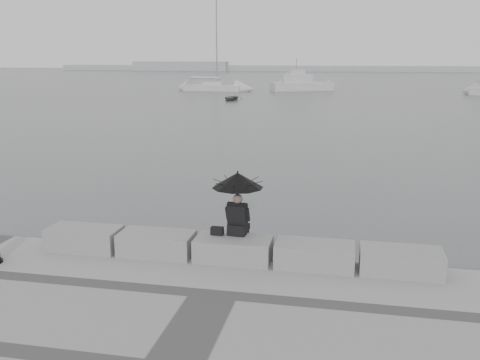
% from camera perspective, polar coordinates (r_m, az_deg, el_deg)
% --- Properties ---
extents(ground, '(360.00, 360.00, 0.00)m').
position_cam_1_polar(ground, '(12.02, -0.24, -10.02)').
color(ground, '#4C4F52').
rests_on(ground, ground).
extents(stone_block_far_left, '(1.60, 0.80, 0.50)m').
position_cam_1_polar(stone_block_far_left, '(12.47, -16.26, -6.01)').
color(stone_block_far_left, gray).
rests_on(stone_block_far_left, promenade).
extents(stone_block_left, '(1.60, 0.80, 0.50)m').
position_cam_1_polar(stone_block_left, '(11.79, -8.87, -6.74)').
color(stone_block_left, gray).
rests_on(stone_block_left, promenade).
extents(stone_block_centre, '(1.60, 0.80, 0.50)m').
position_cam_1_polar(stone_block_centre, '(11.33, -0.71, -7.41)').
color(stone_block_centre, gray).
rests_on(stone_block_centre, promenade).
extents(stone_block_right, '(1.60, 0.80, 0.50)m').
position_cam_1_polar(stone_block_right, '(11.12, 7.96, -7.95)').
color(stone_block_right, gray).
rests_on(stone_block_right, promenade).
extents(stone_block_far_right, '(1.60, 0.80, 0.50)m').
position_cam_1_polar(stone_block_far_right, '(11.17, 16.79, -8.32)').
color(stone_block_far_right, gray).
rests_on(stone_block_far_right, promenade).
extents(seated_person, '(1.09, 1.09, 1.39)m').
position_cam_1_polar(seated_person, '(11.19, -0.27, -1.04)').
color(seated_person, black).
rests_on(seated_person, stone_block_centre).
extents(bag, '(0.27, 0.15, 0.17)m').
position_cam_1_polar(bag, '(11.43, -2.46, -5.45)').
color(bag, black).
rests_on(bag, stone_block_centre).
extents(distant_landmass, '(180.00, 8.00, 2.80)m').
position_cam_1_polar(distant_landmass, '(165.70, 8.11, 11.73)').
color(distant_landmass, '#9EA1A4').
rests_on(distant_landmass, ground).
extents(sailboat_left, '(8.24, 3.26, 12.90)m').
position_cam_1_polar(sailboat_left, '(73.77, -2.83, 9.89)').
color(sailboat_left, silver).
rests_on(sailboat_left, ground).
extents(motor_cruiser, '(8.76, 5.99, 4.50)m').
position_cam_1_polar(motor_cruiser, '(74.82, 6.61, 10.15)').
color(motor_cruiser, silver).
rests_on(motor_cruiser, ground).
extents(dinghy, '(3.09, 1.62, 0.50)m').
position_cam_1_polar(dinghy, '(57.94, -0.98, 8.74)').
color(dinghy, slate).
rests_on(dinghy, ground).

